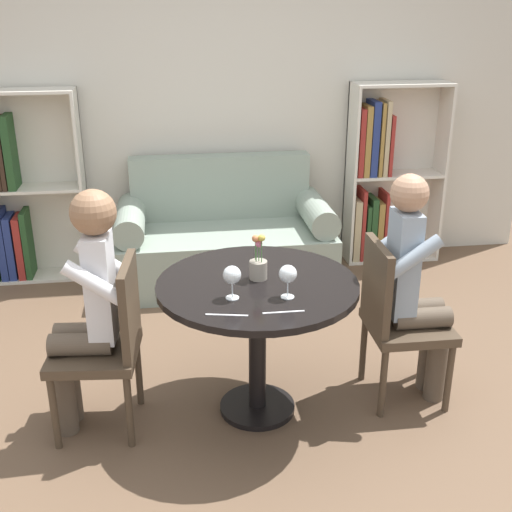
{
  "coord_description": "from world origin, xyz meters",
  "views": [
    {
      "loc": [
        -0.42,
        -2.86,
        2.05
      ],
      "look_at": [
        0.0,
        0.05,
        0.87
      ],
      "focal_mm": 45.0,
      "sensor_mm": 36.0,
      "label": 1
    }
  ],
  "objects_px": {
    "person_right": "(415,286)",
    "flower_vase": "(258,264)",
    "bookshelf_right": "(381,178)",
    "wine_glass_right": "(288,275)",
    "bookshelf_left": "(19,194)",
    "couch": "(224,241)",
    "wine_glass_left": "(232,276)",
    "person_left": "(87,306)",
    "chair_left": "(108,340)",
    "chair_right": "(396,315)"
  },
  "relations": [
    {
      "from": "chair_right",
      "to": "person_right",
      "type": "bearing_deg",
      "value": -90.49
    },
    {
      "from": "bookshelf_left",
      "to": "wine_glass_right",
      "type": "relative_size",
      "value": 8.95
    },
    {
      "from": "bookshelf_right",
      "to": "flower_vase",
      "type": "xyz_separation_m",
      "value": [
        -1.3,
        -1.98,
        0.14
      ]
    },
    {
      "from": "couch",
      "to": "wine_glass_left",
      "type": "distance_m",
      "value": 2.0
    },
    {
      "from": "bookshelf_left",
      "to": "flower_vase",
      "type": "distance_m",
      "value": 2.51
    },
    {
      "from": "chair_left",
      "to": "wine_glass_right",
      "type": "relative_size",
      "value": 5.56
    },
    {
      "from": "bookshelf_right",
      "to": "chair_right",
      "type": "relative_size",
      "value": 1.61
    },
    {
      "from": "flower_vase",
      "to": "person_left",
      "type": "bearing_deg",
      "value": -176.38
    },
    {
      "from": "couch",
      "to": "person_left",
      "type": "xyz_separation_m",
      "value": [
        -0.83,
        -1.76,
        0.37
      ]
    },
    {
      "from": "chair_left",
      "to": "wine_glass_right",
      "type": "height_order",
      "value": "wine_glass_right"
    },
    {
      "from": "chair_left",
      "to": "bookshelf_left",
      "type": "bearing_deg",
      "value": -153.22
    },
    {
      "from": "person_left",
      "to": "person_right",
      "type": "bearing_deg",
      "value": 96.76
    },
    {
      "from": "bookshelf_left",
      "to": "bookshelf_right",
      "type": "relative_size",
      "value": 1.0
    },
    {
      "from": "wine_glass_right",
      "to": "bookshelf_left",
      "type": "bearing_deg",
      "value": 126.67
    },
    {
      "from": "bookshelf_right",
      "to": "chair_left",
      "type": "bearing_deg",
      "value": -135.2
    },
    {
      "from": "wine_glass_right",
      "to": "bookshelf_right",
      "type": "bearing_deg",
      "value": 61.5
    },
    {
      "from": "chair_right",
      "to": "person_right",
      "type": "distance_m",
      "value": 0.19
    },
    {
      "from": "bookshelf_right",
      "to": "person_right",
      "type": "xyz_separation_m",
      "value": [
        -0.48,
        -2.0,
        -0.03
      ]
    },
    {
      "from": "chair_left",
      "to": "flower_vase",
      "type": "height_order",
      "value": "flower_vase"
    },
    {
      "from": "couch",
      "to": "wine_glass_right",
      "type": "distance_m",
      "value": 2.02
    },
    {
      "from": "chair_left",
      "to": "wine_glass_left",
      "type": "xyz_separation_m",
      "value": [
        0.6,
        -0.14,
        0.36
      ]
    },
    {
      "from": "bookshelf_right",
      "to": "chair_right",
      "type": "xyz_separation_m",
      "value": [
        -0.57,
        -2.0,
        -0.19
      ]
    },
    {
      "from": "couch",
      "to": "person_right",
      "type": "xyz_separation_m",
      "value": [
        0.83,
        -1.73,
        0.35
      ]
    },
    {
      "from": "bookshelf_left",
      "to": "person_right",
      "type": "distance_m",
      "value": 3.09
    },
    {
      "from": "person_right",
      "to": "flower_vase",
      "type": "relative_size",
      "value": 5.24
    },
    {
      "from": "flower_vase",
      "to": "wine_glass_left",
      "type": "bearing_deg",
      "value": -126.44
    },
    {
      "from": "chair_left",
      "to": "person_left",
      "type": "relative_size",
      "value": 0.72
    },
    {
      "from": "chair_right",
      "to": "bookshelf_left",
      "type": "bearing_deg",
      "value": 49.44
    },
    {
      "from": "chair_left",
      "to": "wine_glass_right",
      "type": "bearing_deg",
      "value": 84.71
    },
    {
      "from": "chair_left",
      "to": "wine_glass_left",
      "type": "relative_size",
      "value": 5.56
    },
    {
      "from": "bookshelf_right",
      "to": "wine_glass_right",
      "type": "xyz_separation_m",
      "value": [
        -1.2,
        -2.21,
        0.17
      ]
    },
    {
      "from": "chair_right",
      "to": "wine_glass_left",
      "type": "distance_m",
      "value": 0.97
    },
    {
      "from": "bookshelf_left",
      "to": "chair_right",
      "type": "bearing_deg",
      "value": -41.29
    },
    {
      "from": "wine_glass_left",
      "to": "wine_glass_right",
      "type": "xyz_separation_m",
      "value": [
        0.26,
        -0.03,
        0.0
      ]
    },
    {
      "from": "bookshelf_left",
      "to": "bookshelf_right",
      "type": "distance_m",
      "value": 2.84
    },
    {
      "from": "couch",
      "to": "person_right",
      "type": "relative_size",
      "value": 1.28
    },
    {
      "from": "bookshelf_right",
      "to": "person_left",
      "type": "bearing_deg",
      "value": -136.57
    },
    {
      "from": "wine_glass_left",
      "to": "chair_left",
      "type": "bearing_deg",
      "value": 166.89
    },
    {
      "from": "couch",
      "to": "person_right",
      "type": "height_order",
      "value": "person_right"
    },
    {
      "from": "bookshelf_left",
      "to": "person_left",
      "type": "bearing_deg",
      "value": -70.91
    },
    {
      "from": "person_right",
      "to": "bookshelf_right",
      "type": "bearing_deg",
      "value": -12.84
    },
    {
      "from": "bookshelf_right",
      "to": "flower_vase",
      "type": "height_order",
      "value": "bookshelf_right"
    },
    {
      "from": "bookshelf_left",
      "to": "wine_glass_right",
      "type": "xyz_separation_m",
      "value": [
        1.65,
        -2.21,
        0.19
      ]
    },
    {
      "from": "person_right",
      "to": "wine_glass_right",
      "type": "relative_size",
      "value": 7.78
    },
    {
      "from": "person_left",
      "to": "flower_vase",
      "type": "xyz_separation_m",
      "value": [
        0.84,
        0.05,
        0.15
      ]
    },
    {
      "from": "chair_left",
      "to": "flower_vase",
      "type": "xyz_separation_m",
      "value": [
        0.75,
        0.07,
        0.33
      ]
    },
    {
      "from": "bookshelf_left",
      "to": "chair_right",
      "type": "relative_size",
      "value": 1.61
    },
    {
      "from": "bookshelf_right",
      "to": "wine_glass_right",
      "type": "bearing_deg",
      "value": -118.5
    },
    {
      "from": "chair_right",
      "to": "wine_glass_left",
      "type": "relative_size",
      "value": 5.56
    },
    {
      "from": "wine_glass_left",
      "to": "bookshelf_left",
      "type": "bearing_deg",
      "value": 122.45
    }
  ]
}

